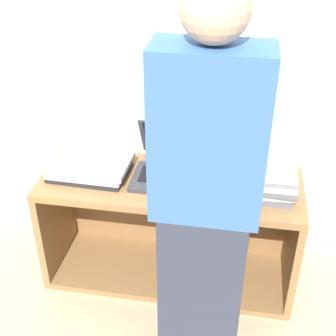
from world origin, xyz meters
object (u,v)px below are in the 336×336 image
Objects in this scene: laptop_stack_left at (91,167)px; person at (205,203)px; laptop_open at (173,165)px; laptop_stack_right at (255,176)px.

laptop_stack_left is 0.79m from person.
laptop_stack_right is (0.40, -0.06, 0.02)m from laptop_open.
laptop_open reaches higher than laptop_stack_right.
person is (0.61, -0.46, 0.19)m from laptop_stack_left.
person is (-0.19, -0.46, 0.15)m from laptop_stack_right.
person reaches higher than laptop_stack_left.
laptop_stack_left is 0.24× the size of person.
laptop_stack_left is 0.81m from laptop_stack_right.
laptop_stack_right reaches higher than laptop_stack_left.
laptop_open is at bearing 170.84° from laptop_stack_right.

